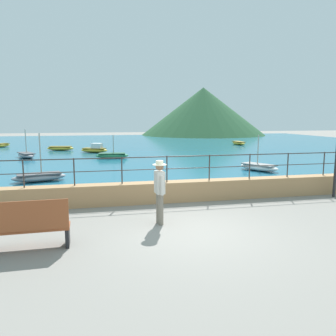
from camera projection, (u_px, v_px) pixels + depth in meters
ground_plane at (193, 232)px, 8.33m from camera, size 120.00×120.00×0.00m
promenade_wall at (167, 192)px, 11.37m from camera, size 20.00×0.56×0.70m
railing at (167, 164)px, 11.22m from camera, size 18.44×0.04×0.90m
lake_water at (120, 146)px, 33.29m from camera, size 64.00×44.32×0.06m
hill_main at (203, 111)px, 55.29m from camera, size 20.78×20.78×7.94m
bench_main at (29, 225)px, 7.15m from camera, size 1.71×0.60×1.13m
person_walking at (160, 189)px, 8.87m from camera, size 0.38×0.57×1.75m
boat_0 at (95, 149)px, 27.12m from camera, size 2.47×1.77×0.76m
boat_1 at (39, 177)px, 14.75m from camera, size 2.45×1.44×2.16m
boat_2 at (60, 148)px, 28.87m from camera, size 2.44×1.36×0.36m
boat_3 at (112, 155)px, 23.25m from camera, size 2.37×1.11×1.64m
boat_4 at (26, 155)px, 23.49m from camera, size 1.85×2.46×2.03m
boat_6 at (239, 143)px, 34.95m from camera, size 0.99×2.33×0.36m
boat_7 at (259, 167)px, 17.75m from camera, size 1.87×2.45×1.92m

